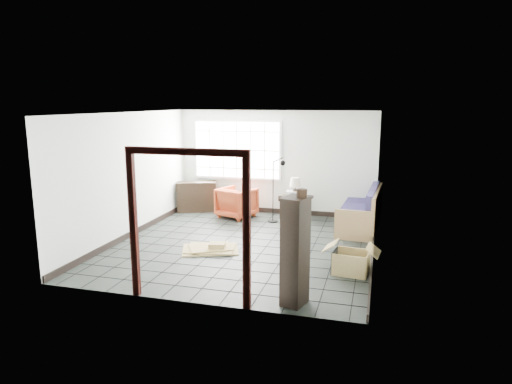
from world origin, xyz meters
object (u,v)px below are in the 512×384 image
(futon_sofa, at_px, (363,214))
(armchair, at_px, (237,201))
(side_table, at_px, (293,199))
(tall_shelf, at_px, (295,251))

(futon_sofa, xyz_separation_m, armchair, (-3.03, 0.21, 0.07))
(futon_sofa, distance_m, armchair, 3.04)
(armchair, bearing_deg, side_table, -149.11)
(side_table, xyz_separation_m, tall_shelf, (0.93, -4.72, 0.31))
(tall_shelf, bearing_deg, futon_sofa, 95.63)
(armchair, xyz_separation_m, side_table, (1.35, 0.25, 0.07))
(armchair, xyz_separation_m, tall_shelf, (2.28, -4.48, 0.38))
(armchair, relative_size, tall_shelf, 0.53)
(futon_sofa, relative_size, tall_shelf, 1.40)
(futon_sofa, height_order, armchair, futon_sofa)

